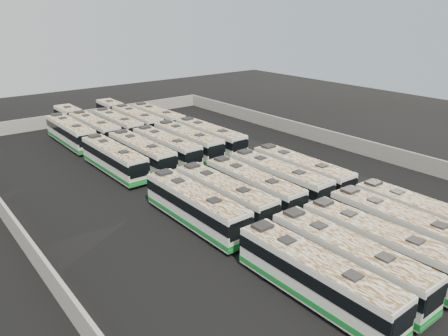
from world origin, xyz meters
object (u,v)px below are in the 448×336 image
(bus_midback_left, at_px, (141,153))
(bus_midfront_center, at_px, (253,187))
(bus_midfront_far_right, at_px, (301,172))
(bus_midback_center, at_px, (166,147))
(bus_back_left, at_px, (85,125))
(bus_front_far_right, at_px, (424,218))
(bus_back_right, at_px, (128,117))
(bus_midfront_right, at_px, (278,179))
(bus_front_far_left, at_px, (316,277))
(bus_midback_far_left, at_px, (114,159))
(bus_back_center, at_px, (117,125))
(bus_back_far_right, at_px, (158,119))
(bus_front_center, at_px, (378,244))
(bus_midfront_far_left, at_px, (195,206))
(bus_front_left, at_px, (348,260))
(bus_midback_far_right, at_px, (210,138))
(bus_midfront_left, at_px, (224,196))
(bus_midback_right, at_px, (188,142))
(bus_back_far_left, at_px, (71,133))
(bus_front_right, at_px, (403,230))

(bus_midback_left, bearing_deg, bus_midfront_center, -78.17)
(bus_midfront_far_right, xyz_separation_m, bus_midback_center, (-7.18, 17.55, -0.03))
(bus_midback_left, distance_m, bus_back_left, 18.44)
(bus_front_far_right, distance_m, bus_back_right, 50.83)
(bus_midfront_right, distance_m, bus_back_left, 36.56)
(bus_front_far_left, distance_m, bus_front_far_right, 14.51)
(bus_midback_far_left, distance_m, bus_back_center, 16.52)
(bus_midback_far_left, distance_m, bus_back_far_right, 20.85)
(bus_front_center, distance_m, bus_midfront_far_right, 16.43)
(bus_midfront_far_left, bearing_deg, bus_back_center, 77.07)
(bus_front_far_right, relative_size, bus_midback_far_left, 0.99)
(bus_front_left, bearing_deg, bus_front_far_right, 0.82)
(bus_midfront_center, xyz_separation_m, bus_back_center, (0.01, 32.20, 0.00))
(bus_midback_far_right, relative_size, bus_back_left, 0.65)
(bus_midback_left, bearing_deg, bus_midfront_left, -90.45)
(bus_midfront_center, relative_size, bus_midback_left, 0.99)
(bus_midfront_far_left, distance_m, bus_back_right, 37.79)
(bus_front_center, bearing_deg, bus_back_left, 93.16)
(bus_midfront_center, bearing_deg, bus_midback_far_right, 68.16)
(bus_midfront_left, bearing_deg, bus_midfront_far_right, -1.95)
(bus_front_left, relative_size, bus_midback_far_left, 1.02)
(bus_front_center, bearing_deg, bus_midback_left, 95.34)
(bus_midfront_far_right, relative_size, bus_back_right, 0.65)
(bus_midback_far_left, distance_m, bus_back_left, 18.66)
(bus_midback_right, bearing_deg, bus_midback_far_left, -178.89)
(bus_midfront_right, distance_m, bus_midback_right, 17.64)
(bus_back_right, bearing_deg, bus_midback_far_left, -119.62)
(bus_midback_far_left, height_order, bus_back_far_left, bus_back_far_left)
(bus_midfront_left, relative_size, bus_midfront_far_right, 0.98)
(bus_midfront_left, bearing_deg, bus_back_far_right, 70.33)
(bus_front_right, bearing_deg, bus_back_far_right, 86.43)
(bus_midback_far_left, height_order, bus_midback_center, bus_midback_far_left)
(bus_front_far_left, bearing_deg, bus_back_left, 85.82)
(bus_midback_far_left, height_order, bus_back_left, bus_back_left)
(bus_midback_far_left, relative_size, bus_back_far_right, 1.01)
(bus_front_far_left, relative_size, bus_midback_left, 1.00)
(bus_midfront_left, bearing_deg, bus_midback_left, 89.26)
(bus_midfront_far_left, relative_size, bus_back_center, 1.03)
(bus_midfront_far_right, bearing_deg, bus_midback_far_right, 90.84)
(bus_front_left, relative_size, bus_back_center, 1.03)
(bus_front_center, bearing_deg, bus_midfront_far_left, 115.29)
(bus_midfront_right, height_order, bus_midback_left, bus_midfront_right)
(bus_midback_far_left, relative_size, bus_back_far_left, 0.98)
(bus_midfront_left, relative_size, bus_midfront_center, 1.01)
(bus_front_far_right, bearing_deg, bus_back_far_right, 90.99)
(bus_front_far_right, distance_m, bus_midfront_far_left, 20.62)
(bus_midback_center, bearing_deg, bus_back_far_left, 115.19)
(bus_midfront_far_right, relative_size, bus_back_center, 1.03)
(bus_back_right, bearing_deg, bus_midfront_far_left, -105.68)
(bus_front_far_left, relative_size, bus_midfront_left, 1.01)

